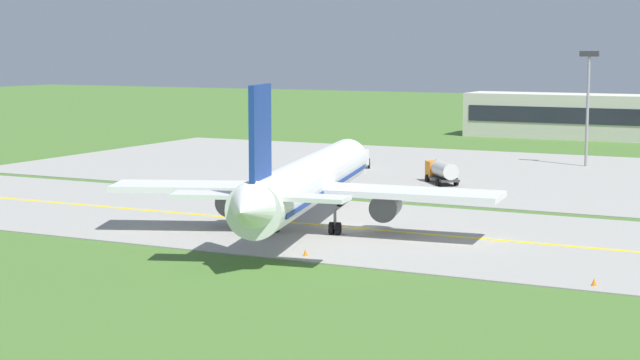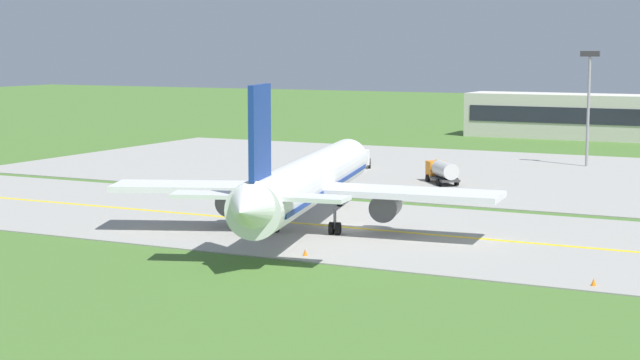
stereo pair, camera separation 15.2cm
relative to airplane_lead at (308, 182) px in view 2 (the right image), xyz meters
name	(u,v)px [view 2 (the right image)]	position (x,y,z in m)	size (l,w,h in m)	color
ground_plane	(352,229)	(2.83, 2.54, -4.13)	(500.00, 500.00, 0.00)	#47702D
taxiway_strip	(352,228)	(2.83, 2.54, -4.08)	(240.00, 28.00, 0.10)	#9E9B93
apron_pad	(583,179)	(12.83, 44.54, -4.08)	(140.00, 52.00, 0.10)	#9E9B93
taxiway_centreline	(352,228)	(2.83, 2.54, -4.03)	(220.00, 0.60, 0.01)	yellow
airplane_lead	(308,182)	(0.00, 0.00, 0.00)	(32.05, 39.18, 12.70)	white
service_truck_baggage	(361,159)	(-14.77, 43.36, -2.95)	(4.53, 6.67, 2.59)	silver
service_truck_fuel	(442,171)	(-0.15, 32.92, -2.60)	(5.37, 5.95, 2.65)	orange
terminal_building	(632,118)	(8.66, 98.50, -0.42)	(54.27, 9.25, 8.58)	beige
apron_light_mast	(589,94)	(10.45, 57.25, 5.19)	(2.40, 0.50, 14.70)	gray
traffic_cone_near_edge	(305,253)	(4.76, -9.66, -3.83)	(0.44, 0.44, 0.60)	orange
traffic_cone_mid_edge	(241,192)	(-16.10, 16.03, -3.83)	(0.44, 0.44, 0.60)	orange
traffic_cone_far_edge	(594,283)	(25.69, -9.96, -3.83)	(0.44, 0.44, 0.60)	orange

